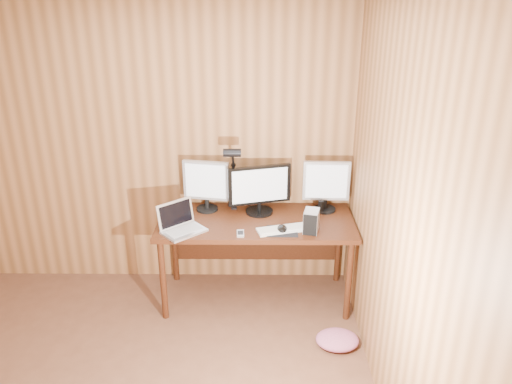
{
  "coord_description": "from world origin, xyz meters",
  "views": [
    {
      "loc": [
        0.96,
        -2.06,
        2.52
      ],
      "look_at": [
        0.93,
        1.58,
        1.02
      ],
      "focal_mm": 35.0,
      "sensor_mm": 36.0,
      "label": 1
    }
  ],
  "objects_px": {
    "keyboard": "(285,229)",
    "phone": "(240,233)",
    "monitor_center": "(259,189)",
    "mouse": "(282,229)",
    "desk": "(256,229)",
    "hard_drive": "(311,221)",
    "speaker": "(321,207)",
    "desk_lamp": "(233,170)",
    "monitor_left": "(206,184)",
    "laptop": "(180,224)",
    "monitor_right": "(326,185)"
  },
  "relations": [
    {
      "from": "monitor_center",
      "to": "laptop",
      "type": "bearing_deg",
      "value": -166.47
    },
    {
      "from": "monitor_right",
      "to": "keyboard",
      "type": "xyz_separation_m",
      "value": [
        -0.35,
        -0.38,
        -0.23
      ]
    },
    {
      "from": "mouse",
      "to": "desk",
      "type": "bearing_deg",
      "value": 132.49
    },
    {
      "from": "monitor_right",
      "to": "laptop",
      "type": "height_order",
      "value": "monitor_right"
    },
    {
      "from": "monitor_right",
      "to": "mouse",
      "type": "relative_size",
      "value": 3.76
    },
    {
      "from": "keyboard",
      "to": "laptop",
      "type": "bearing_deg",
      "value": 164.73
    },
    {
      "from": "speaker",
      "to": "laptop",
      "type": "bearing_deg",
      "value": -163.43
    },
    {
      "from": "mouse",
      "to": "monitor_center",
      "type": "bearing_deg",
      "value": 122.76
    },
    {
      "from": "mouse",
      "to": "desk_lamp",
      "type": "xyz_separation_m",
      "value": [
        -0.4,
        0.36,
        0.36
      ]
    },
    {
      "from": "phone",
      "to": "speaker",
      "type": "relative_size",
      "value": 1.04
    },
    {
      "from": "keyboard",
      "to": "monitor_left",
      "type": "bearing_deg",
      "value": 133.8
    },
    {
      "from": "desk",
      "to": "monitor_right",
      "type": "relative_size",
      "value": 3.64
    },
    {
      "from": "monitor_center",
      "to": "mouse",
      "type": "xyz_separation_m",
      "value": [
        0.18,
        -0.35,
        -0.19
      ]
    },
    {
      "from": "laptop",
      "to": "mouse",
      "type": "relative_size",
      "value": 3.4
    },
    {
      "from": "monitor_right",
      "to": "hard_drive",
      "type": "bearing_deg",
      "value": -109.67
    },
    {
      "from": "phone",
      "to": "desk_lamp",
      "type": "xyz_separation_m",
      "value": [
        -0.07,
        0.41,
        0.38
      ]
    },
    {
      "from": "phone",
      "to": "speaker",
      "type": "distance_m",
      "value": 0.78
    },
    {
      "from": "monitor_left",
      "to": "phone",
      "type": "xyz_separation_m",
      "value": [
        0.3,
        -0.45,
        -0.23
      ]
    },
    {
      "from": "monitor_right",
      "to": "desk_lamp",
      "type": "height_order",
      "value": "desk_lamp"
    },
    {
      "from": "keyboard",
      "to": "phone",
      "type": "bearing_deg",
      "value": 175.8
    },
    {
      "from": "mouse",
      "to": "phone",
      "type": "xyz_separation_m",
      "value": [
        -0.32,
        -0.05,
        -0.02
      ]
    },
    {
      "from": "laptop",
      "to": "mouse",
      "type": "height_order",
      "value": "laptop"
    },
    {
      "from": "monitor_center",
      "to": "keyboard",
      "type": "relative_size",
      "value": 1.12
    },
    {
      "from": "hard_drive",
      "to": "keyboard",
      "type": "bearing_deg",
      "value": -171.87
    },
    {
      "from": "phone",
      "to": "monitor_left",
      "type": "bearing_deg",
      "value": 120.71
    },
    {
      "from": "monitor_center",
      "to": "phone",
      "type": "bearing_deg",
      "value": -125.15
    },
    {
      "from": "monitor_left",
      "to": "speaker",
      "type": "height_order",
      "value": "monitor_left"
    },
    {
      "from": "speaker",
      "to": "monitor_left",
      "type": "bearing_deg",
      "value": 176.87
    },
    {
      "from": "monitor_left",
      "to": "laptop",
      "type": "relative_size",
      "value": 1.1
    },
    {
      "from": "hard_drive",
      "to": "laptop",
      "type": "bearing_deg",
      "value": -167.42
    },
    {
      "from": "monitor_right",
      "to": "keyboard",
      "type": "distance_m",
      "value": 0.57
    },
    {
      "from": "keyboard",
      "to": "desk_lamp",
      "type": "height_order",
      "value": "desk_lamp"
    },
    {
      "from": "monitor_left",
      "to": "monitor_right",
      "type": "height_order",
      "value": "same"
    },
    {
      "from": "keyboard",
      "to": "mouse",
      "type": "distance_m",
      "value": 0.04
    },
    {
      "from": "monitor_center",
      "to": "monitor_left",
      "type": "bearing_deg",
      "value": 158.22
    },
    {
      "from": "desk",
      "to": "speaker",
      "type": "relative_size",
      "value": 14.63
    },
    {
      "from": "monitor_center",
      "to": "hard_drive",
      "type": "distance_m",
      "value": 0.55
    },
    {
      "from": "keyboard",
      "to": "speaker",
      "type": "bearing_deg",
      "value": 30.16
    },
    {
      "from": "desk",
      "to": "monitor_center",
      "type": "height_order",
      "value": "monitor_center"
    },
    {
      "from": "desk",
      "to": "hard_drive",
      "type": "distance_m",
      "value": 0.55
    },
    {
      "from": "monitor_left",
      "to": "monitor_center",
      "type": "bearing_deg",
      "value": 3.54
    },
    {
      "from": "monitor_left",
      "to": "keyboard",
      "type": "bearing_deg",
      "value": -20.14
    },
    {
      "from": "monitor_right",
      "to": "mouse",
      "type": "height_order",
      "value": "monitor_right"
    },
    {
      "from": "monitor_right",
      "to": "laptop",
      "type": "relative_size",
      "value": 1.11
    },
    {
      "from": "desk",
      "to": "monitor_left",
      "type": "height_order",
      "value": "monitor_left"
    },
    {
      "from": "mouse",
      "to": "hard_drive",
      "type": "xyz_separation_m",
      "value": [
        0.22,
        0.01,
        0.06
      ]
    },
    {
      "from": "speaker",
      "to": "desk_lamp",
      "type": "height_order",
      "value": "desk_lamp"
    },
    {
      "from": "monitor_left",
      "to": "hard_drive",
      "type": "distance_m",
      "value": 0.95
    },
    {
      "from": "monitor_center",
      "to": "mouse",
      "type": "relative_size",
      "value": 4.48
    },
    {
      "from": "desk",
      "to": "monitor_left",
      "type": "distance_m",
      "value": 0.57
    }
  ]
}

